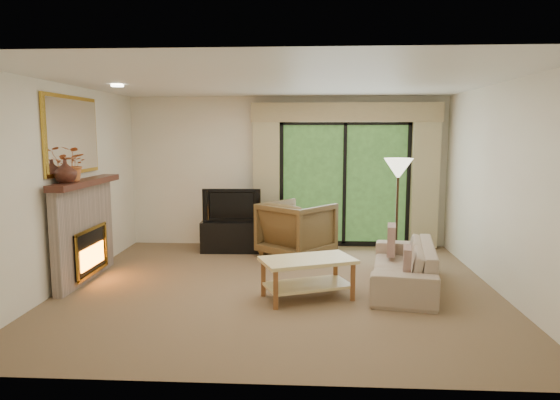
# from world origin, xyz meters

# --- Properties ---
(floor) EXTENTS (5.50, 5.50, 0.00)m
(floor) POSITION_xyz_m (0.00, 0.00, 0.00)
(floor) COLOR #7D6245
(floor) RESTS_ON ground
(ceiling) EXTENTS (5.50, 5.50, 0.00)m
(ceiling) POSITION_xyz_m (0.00, 0.00, 2.60)
(ceiling) COLOR white
(ceiling) RESTS_ON ground
(wall_back) EXTENTS (5.00, 0.00, 5.00)m
(wall_back) POSITION_xyz_m (0.00, 2.50, 1.30)
(wall_back) COLOR #F7E9CE
(wall_back) RESTS_ON ground
(wall_front) EXTENTS (5.00, 0.00, 5.00)m
(wall_front) POSITION_xyz_m (0.00, -2.50, 1.30)
(wall_front) COLOR #F7E9CE
(wall_front) RESTS_ON ground
(wall_left) EXTENTS (0.00, 5.00, 5.00)m
(wall_left) POSITION_xyz_m (-2.75, 0.00, 1.30)
(wall_left) COLOR #F7E9CE
(wall_left) RESTS_ON ground
(wall_right) EXTENTS (0.00, 5.00, 5.00)m
(wall_right) POSITION_xyz_m (2.75, 0.00, 1.30)
(wall_right) COLOR #F7E9CE
(wall_right) RESTS_ON ground
(fireplace) EXTENTS (0.24, 1.70, 1.37)m
(fireplace) POSITION_xyz_m (-2.63, 0.20, 0.69)
(fireplace) COLOR gray
(fireplace) RESTS_ON floor
(mirror) EXTENTS (0.07, 1.45, 1.02)m
(mirror) POSITION_xyz_m (-2.71, 0.20, 1.95)
(mirror) COLOR gold
(mirror) RESTS_ON wall_left
(sliding_door) EXTENTS (2.26, 0.10, 2.16)m
(sliding_door) POSITION_xyz_m (1.00, 2.45, 1.10)
(sliding_door) COLOR black
(sliding_door) RESTS_ON floor
(curtain_left) EXTENTS (0.45, 0.18, 2.35)m
(curtain_left) POSITION_xyz_m (-0.35, 2.34, 1.20)
(curtain_left) COLOR tan
(curtain_left) RESTS_ON floor
(curtain_right) EXTENTS (0.45, 0.18, 2.35)m
(curtain_right) POSITION_xyz_m (2.35, 2.34, 1.20)
(curtain_right) COLOR tan
(curtain_right) RESTS_ON floor
(cornice) EXTENTS (3.20, 0.24, 0.32)m
(cornice) POSITION_xyz_m (1.00, 2.36, 2.32)
(cornice) COLOR tan
(cornice) RESTS_ON wall_back
(media_console) EXTENTS (1.04, 0.49, 0.51)m
(media_console) POSITION_xyz_m (-0.89, 1.95, 0.26)
(media_console) COLOR black
(media_console) RESTS_ON floor
(tv) EXTENTS (0.96, 0.15, 0.55)m
(tv) POSITION_xyz_m (-0.89, 1.95, 0.79)
(tv) COLOR black
(tv) RESTS_ON media_console
(armchair) EXTENTS (1.37, 1.37, 0.90)m
(armchair) POSITION_xyz_m (0.19, 1.62, 0.45)
(armchair) COLOR brown
(armchair) RESTS_ON floor
(sofa) EXTENTS (1.08, 2.05, 0.57)m
(sofa) POSITION_xyz_m (1.61, 0.15, 0.28)
(sofa) COLOR tan
(sofa) RESTS_ON floor
(pillow_near) EXTENTS (0.15, 0.35, 0.34)m
(pillow_near) POSITION_xyz_m (1.54, -0.42, 0.48)
(pillow_near) COLOR brown
(pillow_near) RESTS_ON sofa
(pillow_far) EXTENTS (0.18, 0.43, 0.41)m
(pillow_far) POSITION_xyz_m (1.54, 0.71, 0.50)
(pillow_far) COLOR brown
(pillow_far) RESTS_ON sofa
(coffee_table) EXTENTS (1.24, 0.96, 0.49)m
(coffee_table) POSITION_xyz_m (0.37, -0.39, 0.25)
(coffee_table) COLOR #ECD08A
(coffee_table) RESTS_ON floor
(floor_lamp) EXTENTS (0.45, 0.45, 1.61)m
(floor_lamp) POSITION_xyz_m (1.71, 1.27, 0.80)
(floor_lamp) COLOR beige
(floor_lamp) RESTS_ON floor
(vase) EXTENTS (0.33, 0.33, 0.29)m
(vase) POSITION_xyz_m (-2.61, -0.26, 1.51)
(vase) COLOR #442118
(vase) RESTS_ON fireplace
(branches) EXTENTS (0.45, 0.41, 0.44)m
(branches) POSITION_xyz_m (-2.61, -0.05, 1.59)
(branches) COLOR #C36934
(branches) RESTS_ON fireplace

